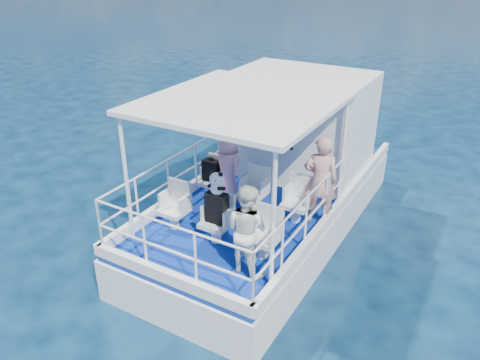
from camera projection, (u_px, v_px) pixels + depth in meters
name	position (u px, v px, depth m)	size (l,w,h in m)	color
ground	(247.00, 252.00, 9.29)	(2000.00, 2000.00, 0.00)	black
hull	(270.00, 229.00, 10.06)	(3.00, 7.00, 1.60)	white
deck	(271.00, 194.00, 9.69)	(2.90, 6.90, 0.10)	navy
cabin	(300.00, 123.00, 10.19)	(2.85, 2.00, 2.20)	white
canopy	(243.00, 101.00, 7.75)	(3.00, 3.20, 0.08)	white
canopy_posts	(241.00, 165.00, 8.21)	(2.77, 2.97, 2.20)	white
railings	(232.00, 203.00, 8.22)	(2.84, 3.59, 1.00)	white
seat_port_fwd	(214.00, 189.00, 9.37)	(0.48, 0.46, 0.38)	silver
seat_center_fwd	(253.00, 200.00, 8.96)	(0.48, 0.46, 0.38)	silver
seat_stbd_fwd	(296.00, 212.00, 8.56)	(0.48, 0.46, 0.38)	silver
seat_port_aft	(174.00, 218.00, 8.36)	(0.48, 0.46, 0.38)	silver
seat_center_aft	(216.00, 231.00, 7.95)	(0.48, 0.46, 0.38)	silver
seat_stbd_aft	(263.00, 247.00, 7.55)	(0.48, 0.46, 0.38)	silver
passenger_port_fwd	(228.00, 168.00, 9.02)	(0.53, 0.38, 1.43)	pink
passenger_stbd_fwd	(320.00, 181.00, 8.25)	(0.61, 0.40, 1.67)	tan
passenger_stbd_aft	(247.00, 229.00, 7.00)	(0.72, 0.56, 1.47)	white
backpack_port	(211.00, 171.00, 9.19)	(0.33, 0.19, 0.44)	black
backpack_center	(217.00, 208.00, 7.76)	(0.36, 0.20, 0.53)	black
compact_camera	(210.00, 159.00, 9.10)	(0.10, 0.06, 0.06)	black
panda	(217.00, 183.00, 7.54)	(0.26, 0.22, 0.41)	white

